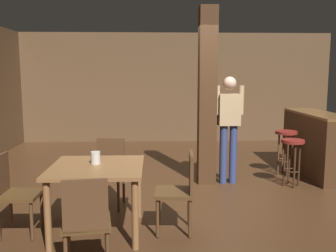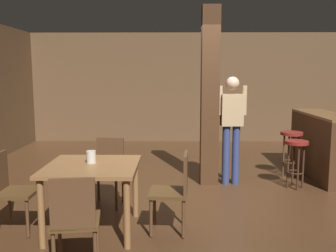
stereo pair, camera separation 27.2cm
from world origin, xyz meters
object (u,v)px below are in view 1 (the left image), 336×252
at_px(chair_north, 109,169).
at_px(chair_south, 86,220).
at_px(chair_west, 12,190).
at_px(bar_stool_mid, 286,142).
at_px(chair_east, 181,188).
at_px(standing_person, 229,122).
at_px(bar_counter, 312,143).
at_px(dining_table, 97,176).
at_px(napkin_cup, 96,158).
at_px(bar_stool_near, 292,151).

bearing_deg(chair_north, chair_south, -89.69).
bearing_deg(chair_west, bar_stool_mid, 30.94).
relative_size(chair_east, bar_stool_mid, 1.14).
relative_size(standing_person, bar_counter, 0.93).
relative_size(dining_table, napkin_cup, 7.27).
xyz_separation_m(napkin_cup, bar_stool_near, (2.82, 1.55, -0.27)).
distance_m(dining_table, chair_west, 0.93).
distance_m(dining_table, bar_stool_mid, 3.70).
bearing_deg(chair_south, bar_stool_mid, 47.80).
height_order(dining_table, chair_east, chair_east).
distance_m(chair_north, bar_stool_mid, 3.22).
relative_size(chair_west, napkin_cup, 6.42).
distance_m(napkin_cup, bar_stool_mid, 3.68).
bearing_deg(standing_person, bar_counter, 18.13).
xyz_separation_m(chair_east, bar_stool_mid, (2.00, 2.29, 0.09)).
xyz_separation_m(bar_counter, bar_stool_near, (-0.62, -0.73, 0.01)).
distance_m(chair_south, bar_counter, 4.70).
xyz_separation_m(chair_west, bar_stool_near, (3.71, 1.66, 0.06)).
distance_m(dining_table, bar_stool_near, 3.24).
relative_size(chair_north, chair_south, 1.00).
distance_m(dining_table, standing_person, 2.61).
bearing_deg(bar_stool_mid, bar_counter, 9.50).
bearing_deg(chair_south, standing_person, 56.88).
distance_m(napkin_cup, standing_person, 2.56).
xyz_separation_m(chair_south, bar_stool_near, (2.76, 2.54, 0.06)).
relative_size(chair_north, napkin_cup, 6.42).
height_order(napkin_cup, bar_stool_mid, napkin_cup).
relative_size(dining_table, bar_stool_mid, 1.29).
bearing_deg(chair_south, bar_counter, 43.99).
distance_m(chair_north, chair_south, 1.77).
height_order(napkin_cup, bar_counter, bar_counter).
xyz_separation_m(chair_south, bar_stool_mid, (2.89, 3.18, 0.09)).
bearing_deg(standing_person, chair_south, -123.12).
relative_size(napkin_cup, bar_stool_near, 0.19).
relative_size(chair_north, standing_person, 0.52).
height_order(chair_north, bar_stool_mid, chair_north).
bearing_deg(bar_counter, bar_stool_mid, -170.50).
relative_size(chair_south, napkin_cup, 6.42).
distance_m(standing_person, bar_counter, 1.74).
height_order(dining_table, bar_stool_near, dining_table).
bearing_deg(chair_east, dining_table, 179.11).
bearing_deg(bar_stool_mid, chair_west, -149.06).
xyz_separation_m(dining_table, chair_east, (0.92, -0.01, -0.14)).
xyz_separation_m(dining_table, standing_person, (1.82, 1.84, 0.36)).
distance_m(dining_table, bar_counter, 4.15).
bearing_deg(bar_stool_mid, dining_table, -142.07).
distance_m(chair_east, standing_person, 2.12).
height_order(chair_north, chair_south, same).
bearing_deg(bar_counter, chair_north, -156.25).
bearing_deg(standing_person, bar_stool_mid, 21.81).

